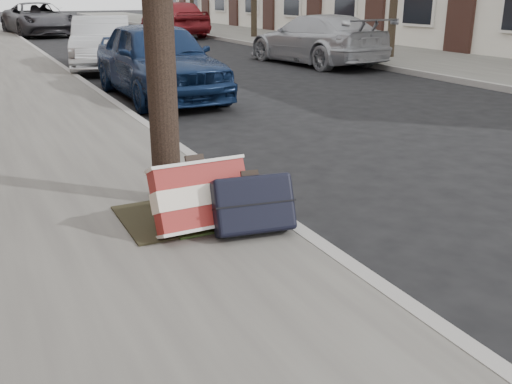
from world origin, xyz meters
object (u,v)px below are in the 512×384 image
suitcase_red (201,197)px  car_near_mid (102,43)px  car_near_front (158,60)px  suitcase_navy (253,204)px

suitcase_red → car_near_mid: bearing=80.8°
suitcase_red → car_near_front: bearing=74.8°
suitcase_navy → car_near_mid: car_near_mid is taller
suitcase_navy → car_near_front: car_near_front is taller
suitcase_navy → car_near_mid: 11.15m
car_near_mid → suitcase_red: bearing=-84.6°
car_near_front → suitcase_red: bearing=-104.9°
suitcase_red → suitcase_navy: 0.39m
car_near_front → car_near_mid: 4.55m
suitcase_red → suitcase_navy: bearing=-35.1°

